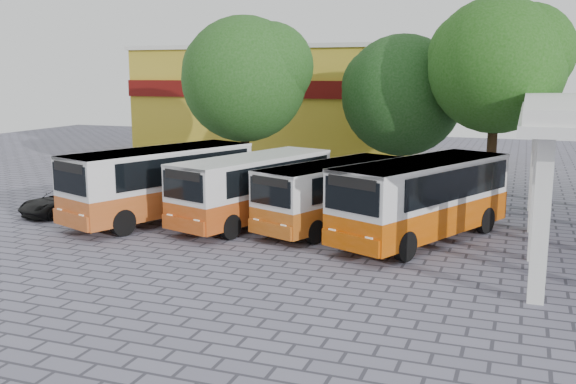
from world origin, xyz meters
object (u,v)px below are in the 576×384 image
at_px(bus_far_left, 161,179).
at_px(bus_centre_right, 334,191).
at_px(bus_far_right, 423,195).
at_px(parked_car, 63,202).
at_px(bus_centre_left, 253,185).

bearing_deg(bus_far_left, bus_centre_right, 29.52).
distance_m(bus_far_left, bus_far_right, 11.20).
height_order(bus_far_left, parked_car, bus_far_left).
bearing_deg(bus_centre_left, bus_centre_right, 23.26).
bearing_deg(bus_far_left, parked_car, -152.68).
height_order(bus_centre_right, parked_car, bus_centre_right).
distance_m(bus_centre_left, parked_car, 9.04).
bearing_deg(parked_car, bus_far_right, 16.45).
relative_size(bus_far_left, bus_centre_left, 1.09).
relative_size(bus_centre_right, parked_car, 2.01).
xyz_separation_m(bus_far_left, bus_far_right, (11.20, 0.37, -0.02)).
bearing_deg(bus_centre_left, bus_far_right, 14.85).
distance_m(bus_far_left, parked_car, 5.04).
xyz_separation_m(bus_centre_right, parked_car, (-12.32, -1.60, -1.01)).
distance_m(bus_far_right, parked_car, 16.12).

